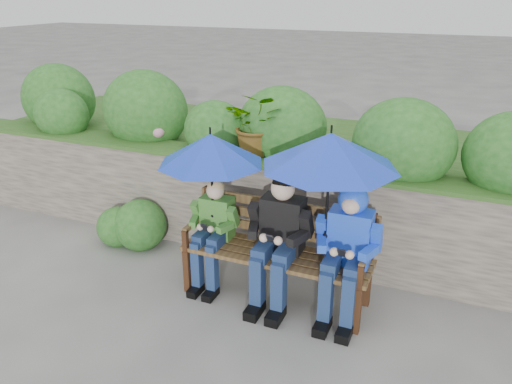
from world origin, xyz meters
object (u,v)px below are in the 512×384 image
at_px(boy_middle, 279,235).
at_px(umbrella_right, 330,150).
at_px(boy_left, 213,228).
at_px(umbrella_left, 211,149).
at_px(park_bench, 279,245).
at_px(boy_right, 347,243).

distance_m(boy_middle, umbrella_right, 0.90).
xyz_separation_m(boy_left, umbrella_left, (-0.01, 0.02, 0.74)).
relative_size(park_bench, umbrella_right, 1.53).
height_order(boy_left, umbrella_left, umbrella_left).
xyz_separation_m(boy_middle, umbrella_right, (0.41, 0.01, 0.80)).
height_order(boy_left, boy_middle, boy_middle).
distance_m(park_bench, umbrella_left, 1.03).
bearing_deg(umbrella_left, boy_middle, -3.32).
height_order(boy_middle, umbrella_right, umbrella_right).
bearing_deg(boy_left, boy_middle, -1.33).
distance_m(park_bench, boy_left, 0.63).
distance_m(park_bench, boy_middle, 0.17).
height_order(boy_right, umbrella_left, umbrella_left).
bearing_deg(umbrella_right, boy_left, 179.66).
bearing_deg(park_bench, boy_middle, -73.55).
distance_m(boy_right, umbrella_right, 0.79).
height_order(park_bench, umbrella_right, umbrella_right).
xyz_separation_m(boy_left, boy_right, (1.23, 0.00, 0.10)).
height_order(park_bench, boy_right, boy_right).
bearing_deg(boy_right, boy_left, -179.99).
distance_m(boy_left, umbrella_right, 1.36).
bearing_deg(park_bench, boy_right, -6.32).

